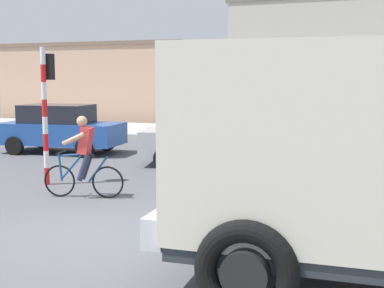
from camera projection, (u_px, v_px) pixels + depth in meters
ground_plane at (88, 233)px, 8.68m from camera, size 120.00×120.00×0.00m
sidewalk_far at (277, 135)px, 22.19m from camera, size 80.00×5.00×0.16m
cyclist at (83, 157)px, 11.08m from camera, size 1.69×0.58×1.72m
traffic_light_pole at (46, 96)px, 12.35m from camera, size 0.24×0.43×3.20m
car_red_near at (211, 137)px, 15.20m from camera, size 4.29×2.59×1.60m
car_white_mid at (60, 128)px, 17.65m from camera, size 4.16×2.21×1.60m
pedestrian_near_kerb at (220, 129)px, 17.06m from camera, size 0.34×0.22×1.62m
building_corner_left at (117, 82)px, 32.62m from camera, size 11.51×7.95×4.38m
building_mid_block at (357, 64)px, 26.58m from camera, size 12.01×5.76×6.26m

